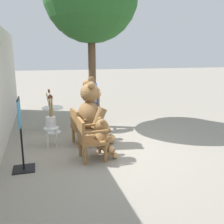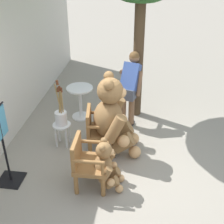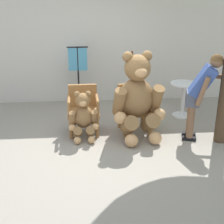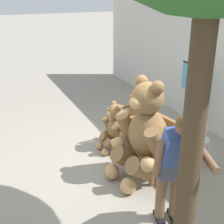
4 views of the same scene
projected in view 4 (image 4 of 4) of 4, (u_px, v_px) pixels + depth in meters
name	position (u px, v px, depth m)	size (l,w,h in m)	color
ground_plane	(110.00, 166.00, 4.95)	(60.00, 60.00, 0.00)	gray
wooden_chair_left	(129.00, 122.00, 5.39)	(0.58, 0.54, 0.86)	olive
wooden_chair_right	(157.00, 145.00, 4.61)	(0.63, 0.60, 0.86)	olive
teddy_bear_large	(143.00, 132.00, 4.38)	(0.93, 0.92, 1.52)	olive
teddy_bear_small	(114.00, 127.00, 5.29)	(0.52, 0.49, 0.86)	olive
person_visitor	(175.00, 160.00, 3.37)	(0.86, 0.48, 1.52)	black
white_stool	(198.00, 144.00, 4.86)	(0.34, 0.34, 0.46)	silver
brush_bucket	(200.00, 128.00, 4.75)	(0.22, 0.22, 0.90)	white
clothing_display_stand	(188.00, 96.00, 5.87)	(0.44, 0.40, 1.36)	black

